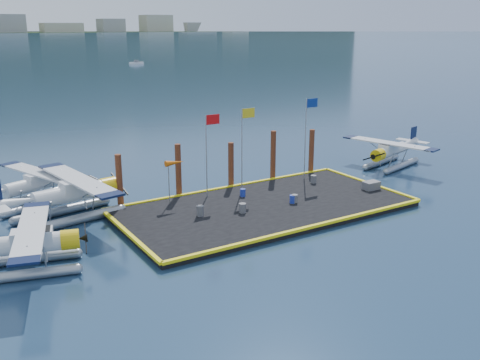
{
  "coord_description": "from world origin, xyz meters",
  "views": [
    {
      "loc": [
        -20.09,
        -29.11,
        12.52
      ],
      "look_at": [
        -0.78,
        2.0,
        1.84
      ],
      "focal_mm": 40.0,
      "sensor_mm": 36.0,
      "label": 1
    }
  ],
  "objects_px": {
    "drum_2": "(295,199)",
    "flagpole_red": "(209,143)",
    "drum_4": "(313,179)",
    "piling_1": "(178,172)",
    "seaplane_b": "(73,196)",
    "windsock": "(174,164)",
    "piling_0": "(120,183)",
    "seaplane_c": "(36,186)",
    "flagpole_yellow": "(244,137)",
    "piling_3": "(273,157)",
    "drum_5": "(243,193)",
    "drum_3": "(243,208)",
    "seaplane_d": "(390,153)",
    "drum_1": "(292,199)",
    "crate": "(371,185)",
    "seaplane_a": "(26,247)",
    "flagpole_blue": "(308,127)",
    "piling_4": "(311,153)",
    "drum_0": "(200,211)",
    "piling_2": "(231,166)"
  },
  "relations": [
    {
      "from": "drum_0",
      "to": "piling_1",
      "type": "bearing_deg",
      "value": 80.46
    },
    {
      "from": "seaplane_b",
      "to": "piling_0",
      "type": "height_order",
      "value": "piling_0"
    },
    {
      "from": "seaplane_a",
      "to": "piling_2",
      "type": "height_order",
      "value": "piling_2"
    },
    {
      "from": "seaplane_d",
      "to": "seaplane_b",
      "type": "bearing_deg",
      "value": 71.27
    },
    {
      "from": "seaplane_a",
      "to": "piling_0",
      "type": "xyz_separation_m",
      "value": [
        7.52,
        6.76,
        0.62
      ]
    },
    {
      "from": "crate",
      "to": "seaplane_a",
      "type": "bearing_deg",
      "value": -179.71
    },
    {
      "from": "flagpole_yellow",
      "to": "windsock",
      "type": "relative_size",
      "value": 1.99
    },
    {
      "from": "seaplane_d",
      "to": "crate",
      "type": "height_order",
      "value": "seaplane_d"
    },
    {
      "from": "drum_3",
      "to": "flagpole_blue",
      "type": "xyz_separation_m",
      "value": [
        8.85,
        4.33,
        3.96
      ]
    },
    {
      "from": "drum_1",
      "to": "crate",
      "type": "distance_m",
      "value": 7.11
    },
    {
      "from": "seaplane_b",
      "to": "windsock",
      "type": "bearing_deg",
      "value": 67.09
    },
    {
      "from": "drum_2",
      "to": "piling_2",
      "type": "distance_m",
      "value": 6.42
    },
    {
      "from": "seaplane_b",
      "to": "piling_0",
      "type": "relative_size",
      "value": 2.53
    },
    {
      "from": "seaplane_d",
      "to": "drum_4",
      "type": "relative_size",
      "value": 14.01
    },
    {
      "from": "piling_3",
      "to": "piling_2",
      "type": "bearing_deg",
      "value": 180.0
    },
    {
      "from": "piling_2",
      "to": "windsock",
      "type": "bearing_deg",
      "value": -163.85
    },
    {
      "from": "drum_1",
      "to": "crate",
      "type": "relative_size",
      "value": 0.46
    },
    {
      "from": "drum_0",
      "to": "windsock",
      "type": "height_order",
      "value": "windsock"
    },
    {
      "from": "drum_4",
      "to": "drum_5",
      "type": "distance_m",
      "value": 6.59
    },
    {
      "from": "drum_4",
      "to": "piling_3",
      "type": "xyz_separation_m",
      "value": [
        -1.84,
        3.0,
        1.43
      ]
    },
    {
      "from": "drum_2",
      "to": "piling_0",
      "type": "height_order",
      "value": "piling_0"
    },
    {
      "from": "seaplane_d",
      "to": "piling_2",
      "type": "distance_m",
      "value": 15.9
    },
    {
      "from": "drum_4",
      "to": "flagpole_yellow",
      "type": "height_order",
      "value": "flagpole_yellow"
    },
    {
      "from": "drum_2",
      "to": "flagpole_red",
      "type": "distance_m",
      "value": 7.28
    },
    {
      "from": "seaplane_c",
      "to": "flagpole_yellow",
      "type": "height_order",
      "value": "flagpole_yellow"
    },
    {
      "from": "drum_4",
      "to": "piling_0",
      "type": "bearing_deg",
      "value": 168.59
    },
    {
      "from": "seaplane_d",
      "to": "drum_2",
      "type": "distance_m",
      "value": 14.91
    },
    {
      "from": "seaplane_c",
      "to": "drum_4",
      "type": "xyz_separation_m",
      "value": [
        19.51,
        -7.42,
        -0.64
      ]
    },
    {
      "from": "drum_0",
      "to": "drum_2",
      "type": "height_order",
      "value": "drum_0"
    },
    {
      "from": "seaplane_d",
      "to": "piling_4",
      "type": "height_order",
      "value": "piling_4"
    },
    {
      "from": "seaplane_d",
      "to": "flagpole_blue",
      "type": "relative_size",
      "value": 1.36
    },
    {
      "from": "seaplane_d",
      "to": "drum_1",
      "type": "distance_m",
      "value": 15.06
    },
    {
      "from": "seaplane_a",
      "to": "flagpole_yellow",
      "type": "relative_size",
      "value": 1.43
    },
    {
      "from": "drum_1",
      "to": "flagpole_red",
      "type": "distance_m",
      "value": 7.18
    },
    {
      "from": "piling_1",
      "to": "windsock",
      "type": "bearing_deg",
      "value": -122.66
    },
    {
      "from": "drum_5",
      "to": "piling_0",
      "type": "distance_m",
      "value": 8.85
    },
    {
      "from": "seaplane_a",
      "to": "drum_3",
      "type": "bearing_deg",
      "value": 108.92
    },
    {
      "from": "seaplane_c",
      "to": "piling_1",
      "type": "distance_m",
      "value": 10.22
    },
    {
      "from": "drum_3",
      "to": "flagpole_yellow",
      "type": "relative_size",
      "value": 0.1
    },
    {
      "from": "windsock",
      "to": "piling_0",
      "type": "distance_m",
      "value": 4.02
    },
    {
      "from": "piling_4",
      "to": "seaplane_a",
      "type": "bearing_deg",
      "value": -164.58
    },
    {
      "from": "seaplane_b",
      "to": "drum_2",
      "type": "distance_m",
      "value": 15.11
    },
    {
      "from": "drum_1",
      "to": "flagpole_blue",
      "type": "xyz_separation_m",
      "value": [
        4.78,
        4.47,
        4.0
      ]
    },
    {
      "from": "piling_3",
      "to": "seaplane_b",
      "type": "bearing_deg",
      "value": 179.74
    },
    {
      "from": "drum_3",
      "to": "flagpole_red",
      "type": "xyz_separation_m",
      "value": [
        -0.14,
        4.33,
        3.67
      ]
    },
    {
      "from": "crate",
      "to": "piling_3",
      "type": "xyz_separation_m",
      "value": [
        -4.5,
        6.63,
        1.44
      ]
    },
    {
      "from": "flagpole_blue",
      "to": "drum_0",
      "type": "bearing_deg",
      "value": -163.79
    },
    {
      "from": "drum_4",
      "to": "seaplane_a",
      "type": "bearing_deg",
      "value": -170.44
    },
    {
      "from": "seaplane_d",
      "to": "flagpole_red",
      "type": "height_order",
      "value": "flagpole_red"
    },
    {
      "from": "drum_4",
      "to": "piling_1",
      "type": "xyz_separation_m",
      "value": [
        -10.34,
        3.0,
        1.38
      ]
    }
  ]
}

